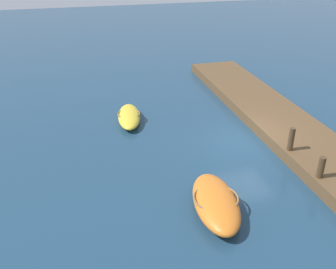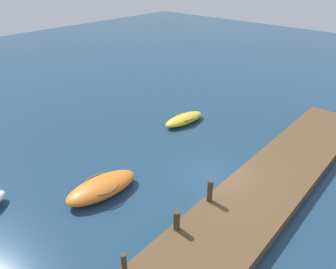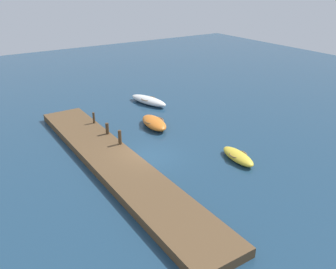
% 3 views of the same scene
% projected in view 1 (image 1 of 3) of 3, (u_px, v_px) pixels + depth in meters
% --- Properties ---
extents(ground_plane, '(84.00, 84.00, 0.00)m').
position_uv_depth(ground_plane, '(246.00, 142.00, 17.93)').
color(ground_plane, navy).
extents(dock_platform, '(21.68, 3.16, 0.53)m').
position_uv_depth(dock_platform, '(292.00, 131.00, 18.34)').
color(dock_platform, brown).
rests_on(dock_platform, ground_plane).
extents(dinghy_yellow, '(3.21, 1.55, 0.56)m').
position_uv_depth(dinghy_yellow, '(129.00, 116.00, 19.83)').
color(dinghy_yellow, gold).
rests_on(dinghy_yellow, ground_plane).
extents(rowboat_orange, '(3.63, 1.98, 0.74)m').
position_uv_depth(rowboat_orange, '(216.00, 202.00, 13.25)').
color(rowboat_orange, orange).
rests_on(rowboat_orange, ground_plane).
extents(mooring_post_mid_west, '(0.25, 0.25, 0.85)m').
position_uv_depth(mooring_post_mid_west, '(321.00, 167.00, 14.19)').
color(mooring_post_mid_west, '#47331E').
rests_on(mooring_post_mid_west, dock_platform).
extents(mooring_post_mid_east, '(0.24, 0.24, 1.03)m').
position_uv_depth(mooring_post_mid_east, '(291.00, 139.00, 15.98)').
color(mooring_post_mid_east, '#47331E').
rests_on(mooring_post_mid_east, dock_platform).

